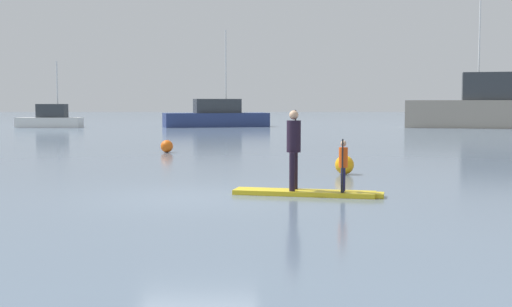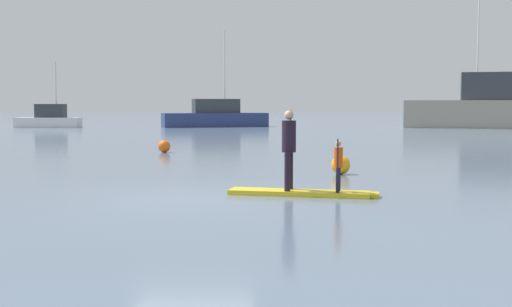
{
  "view_description": "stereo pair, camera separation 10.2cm",
  "coord_description": "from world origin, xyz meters",
  "px_view_note": "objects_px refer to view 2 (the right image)",
  "views": [
    {
      "loc": [
        1.22,
        -13.49,
        1.97
      ],
      "look_at": [
        1.29,
        2.05,
        0.76
      ],
      "focal_mm": 46.62,
      "sensor_mm": 36.0,
      "label": 1
    },
    {
      "loc": [
        1.33,
        -13.49,
        1.97
      ],
      "look_at": [
        1.29,
        2.05,
        0.76
      ],
      "focal_mm": 46.62,
      "sensor_mm": 36.0,
      "label": 2
    }
  ],
  "objects_px": {
    "fishing_boat_green_midground": "(217,116)",
    "mooring_buoy_near": "(166,146)",
    "mooring_buoy_mid": "(342,165)",
    "paddleboard_near": "(304,193)",
    "paddler_child_solo": "(340,163)",
    "fishing_boat_white_large": "(489,109)",
    "motor_boat_small_navy": "(51,119)",
    "paddler_adult": "(291,144)"
  },
  "relations": [
    {
      "from": "mooring_buoy_mid",
      "to": "motor_boat_small_navy",
      "type": "bearing_deg",
      "value": 118.73
    },
    {
      "from": "paddler_child_solo",
      "to": "fishing_boat_green_midground",
      "type": "relative_size",
      "value": 0.13
    },
    {
      "from": "fishing_boat_white_large",
      "to": "paddler_child_solo",
      "type": "bearing_deg",
      "value": -113.32
    },
    {
      "from": "paddleboard_near",
      "to": "paddler_child_solo",
      "type": "xyz_separation_m",
      "value": [
        0.73,
        -0.18,
        0.65
      ]
    },
    {
      "from": "motor_boat_small_navy",
      "to": "mooring_buoy_mid",
      "type": "height_order",
      "value": "motor_boat_small_navy"
    },
    {
      "from": "fishing_boat_green_midground",
      "to": "motor_boat_small_navy",
      "type": "bearing_deg",
      "value": -173.39
    },
    {
      "from": "paddleboard_near",
      "to": "motor_boat_small_navy",
      "type": "bearing_deg",
      "value": 114.4
    },
    {
      "from": "paddler_child_solo",
      "to": "mooring_buoy_near",
      "type": "height_order",
      "value": "paddler_child_solo"
    },
    {
      "from": "paddleboard_near",
      "to": "paddler_adult",
      "type": "relative_size",
      "value": 1.88
    },
    {
      "from": "mooring_buoy_near",
      "to": "mooring_buoy_mid",
      "type": "bearing_deg",
      "value": -53.23
    },
    {
      "from": "motor_boat_small_navy",
      "to": "fishing_boat_green_midground",
      "type": "bearing_deg",
      "value": 6.61
    },
    {
      "from": "paddler_adult",
      "to": "mooring_buoy_near",
      "type": "xyz_separation_m",
      "value": [
        -4.3,
        11.92,
        -0.83
      ]
    },
    {
      "from": "mooring_buoy_near",
      "to": "mooring_buoy_mid",
      "type": "height_order",
      "value": "mooring_buoy_mid"
    },
    {
      "from": "paddleboard_near",
      "to": "paddler_adult",
      "type": "xyz_separation_m",
      "value": [
        -0.29,
        0.07,
        1.02
      ]
    },
    {
      "from": "paddleboard_near",
      "to": "paddler_child_solo",
      "type": "bearing_deg",
      "value": -13.69
    },
    {
      "from": "paddleboard_near",
      "to": "paddler_adult",
      "type": "height_order",
      "value": "paddler_adult"
    },
    {
      "from": "paddleboard_near",
      "to": "fishing_boat_white_large",
      "type": "height_order",
      "value": "fishing_boat_white_large"
    },
    {
      "from": "paddleboard_near",
      "to": "fishing_boat_green_midground",
      "type": "distance_m",
      "value": 39.48
    },
    {
      "from": "fishing_boat_white_large",
      "to": "fishing_boat_green_midground",
      "type": "distance_m",
      "value": 21.1
    },
    {
      "from": "paddleboard_near",
      "to": "motor_boat_small_navy",
      "type": "distance_m",
      "value": 41.46
    },
    {
      "from": "paddler_child_solo",
      "to": "mooring_buoy_mid",
      "type": "height_order",
      "value": "paddler_child_solo"
    },
    {
      "from": "paddleboard_near",
      "to": "mooring_buoy_near",
      "type": "xyz_separation_m",
      "value": [
        -4.59,
        11.99,
        0.19
      ]
    },
    {
      "from": "motor_boat_small_navy",
      "to": "mooring_buoy_mid",
      "type": "relative_size",
      "value": 10.0
    },
    {
      "from": "paddler_child_solo",
      "to": "mooring_buoy_mid",
      "type": "bearing_deg",
      "value": 82.01
    },
    {
      "from": "paddleboard_near",
      "to": "mooring_buoy_mid",
      "type": "xyz_separation_m",
      "value": [
        1.33,
        4.08,
        0.21
      ]
    },
    {
      "from": "paddleboard_near",
      "to": "paddler_adult",
      "type": "distance_m",
      "value": 1.07
    },
    {
      "from": "paddleboard_near",
      "to": "mooring_buoy_mid",
      "type": "bearing_deg",
      "value": 72.0
    },
    {
      "from": "fishing_boat_white_large",
      "to": "mooring_buoy_mid",
      "type": "height_order",
      "value": "fishing_boat_white_large"
    },
    {
      "from": "fishing_boat_green_midground",
      "to": "mooring_buoy_near",
      "type": "bearing_deg",
      "value": -90.66
    },
    {
      "from": "mooring_buoy_near",
      "to": "mooring_buoy_mid",
      "type": "relative_size",
      "value": 0.94
    },
    {
      "from": "paddleboard_near",
      "to": "paddler_adult",
      "type": "bearing_deg",
      "value": 166.17
    },
    {
      "from": "paddler_child_solo",
      "to": "fishing_boat_white_large",
      "type": "height_order",
      "value": "fishing_boat_white_large"
    },
    {
      "from": "fishing_boat_white_large",
      "to": "mooring_buoy_near",
      "type": "bearing_deg",
      "value": -130.58
    },
    {
      "from": "mooring_buoy_near",
      "to": "mooring_buoy_mid",
      "type": "distance_m",
      "value": 9.88
    },
    {
      "from": "fishing_boat_green_midground",
      "to": "paddler_adult",
      "type": "bearing_deg",
      "value": -84.2
    },
    {
      "from": "fishing_boat_white_large",
      "to": "mooring_buoy_near",
      "type": "distance_m",
      "value": 32.71
    },
    {
      "from": "motor_boat_small_navy",
      "to": "mooring_buoy_near",
      "type": "relative_size",
      "value": 10.64
    },
    {
      "from": "paddleboard_near",
      "to": "fishing_boat_white_large",
      "type": "distance_m",
      "value": 40.45
    },
    {
      "from": "paddler_adult",
      "to": "mooring_buoy_mid",
      "type": "xyz_separation_m",
      "value": [
        1.62,
        4.01,
        -0.81
      ]
    },
    {
      "from": "paddleboard_near",
      "to": "fishing_boat_green_midground",
      "type": "height_order",
      "value": "fishing_boat_green_midground"
    },
    {
      "from": "fishing_boat_green_midground",
      "to": "motor_boat_small_navy",
      "type": "height_order",
      "value": "fishing_boat_green_midground"
    },
    {
      "from": "paddler_adult",
      "to": "fishing_boat_white_large",
      "type": "height_order",
      "value": "fishing_boat_white_large"
    }
  ]
}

